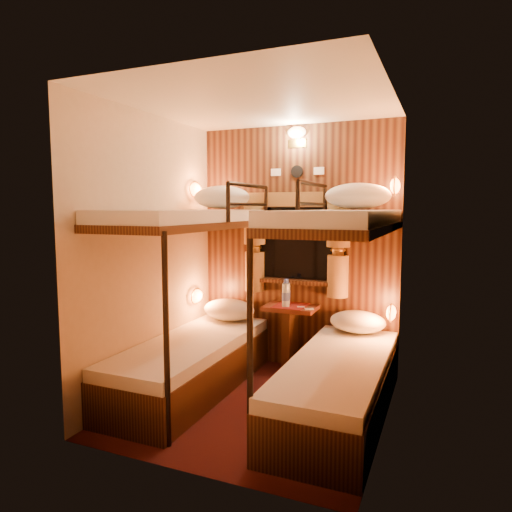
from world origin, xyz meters
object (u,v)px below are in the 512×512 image
at_px(table, 290,329).
at_px(bottle_right, 286,295).
at_px(bunk_right, 339,345).
at_px(bunk_left, 191,328).
at_px(bottle_left, 287,293).

xyz_separation_m(table, bottle_right, (-0.03, -0.06, 0.35)).
distance_m(bunk_right, bottle_right, 1.01).
distance_m(bunk_left, bottle_left, 1.05).
xyz_separation_m(bottle_left, bottle_right, (0.03, -0.12, 0.01)).
bearing_deg(table, bottle_left, 135.26).
height_order(bunk_right, table, bunk_right).
bearing_deg(bunk_right, bottle_left, 130.11).
bearing_deg(table, bunk_right, -50.33).
relative_size(bunk_right, bottle_right, 7.16).
distance_m(table, bottle_left, 0.35).
height_order(table, bottle_right, bottle_right).
bearing_deg(bottle_right, bunk_right, -46.82).
relative_size(bunk_left, bottle_right, 7.16).
distance_m(bunk_right, bottle_left, 1.12).
xyz_separation_m(bunk_right, bottle_left, (-0.71, 0.84, 0.20)).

